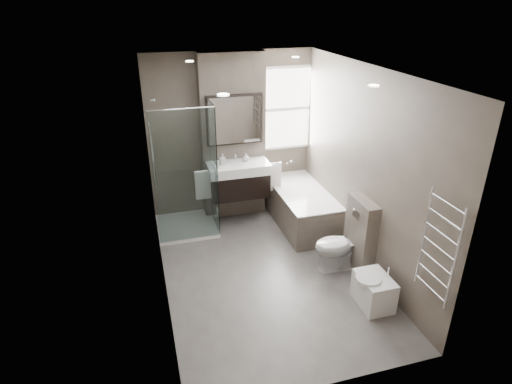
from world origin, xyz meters
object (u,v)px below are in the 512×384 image
object	(u,v)px
vanity	(239,179)
bathtub	(301,205)
bidet	(373,290)
toilet	(340,245)

from	to	relation	value
vanity	bathtub	world-z (taller)	vanity
vanity	bathtub	size ratio (longest dim) A/B	0.59
bidet	toilet	bearing A→B (deg)	93.19
bathtub	toilet	world-z (taller)	toilet
bathtub	toilet	bearing A→B (deg)	-88.00
toilet	bathtub	bearing A→B (deg)	-175.33
vanity	bidet	size ratio (longest dim) A/B	1.90
bathtub	bidet	world-z (taller)	bathtub
bathtub	bidet	distance (m)	2.09
toilet	bidet	size ratio (longest dim) A/B	1.38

